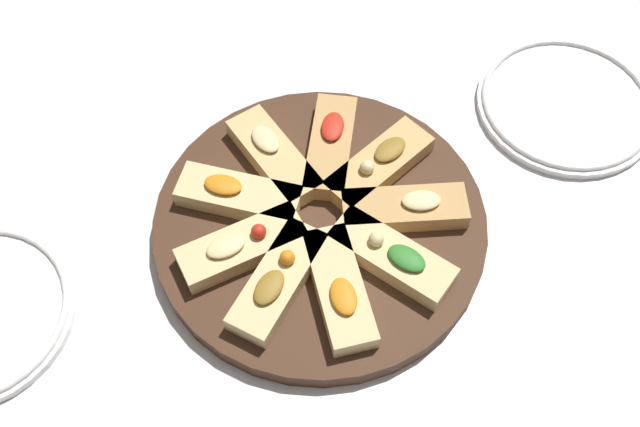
{
  "coord_description": "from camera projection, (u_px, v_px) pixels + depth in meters",
  "views": [
    {
      "loc": [
        -0.1,
        -0.44,
        0.75
      ],
      "look_at": [
        0.0,
        0.0,
        0.04
      ],
      "focal_mm": 42.0,
      "sensor_mm": 36.0,
      "label": 1
    }
  ],
  "objects": [
    {
      "name": "focaccia_slice_1",
      "position": [
        274.0,
        156.0,
        0.89
      ],
      "size": [
        0.1,
        0.15,
        0.03
      ],
      "color": "#DBB775",
      "rests_on": "serving_board"
    },
    {
      "name": "serving_board",
      "position": [
        320.0,
        224.0,
        0.87
      ],
      "size": [
        0.38,
        0.38,
        0.02
      ],
      "primitive_type": "cylinder",
      "color": "#422819",
      "rests_on": "ground_plane"
    },
    {
      "name": "focaccia_slice_2",
      "position": [
        238.0,
        195.0,
        0.86
      ],
      "size": [
        0.15,
        0.11,
        0.03
      ],
      "color": "#E5C689",
      "rests_on": "serving_board"
    },
    {
      "name": "focaccia_slice_4",
      "position": [
        278.0,
        280.0,
        0.8
      ],
      "size": [
        0.13,
        0.14,
        0.04
      ],
      "color": "#E5C689",
      "rests_on": "serving_board"
    },
    {
      "name": "focaccia_slice_0",
      "position": [
        331.0,
        145.0,
        0.9
      ],
      "size": [
        0.09,
        0.15,
        0.03
      ],
      "color": "tan",
      "rests_on": "serving_board"
    },
    {
      "name": "focaccia_slice_6",
      "position": [
        392.0,
        256.0,
        0.82
      ],
      "size": [
        0.13,
        0.14,
        0.04
      ],
      "color": "#E5C689",
      "rests_on": "serving_board"
    },
    {
      "name": "focaccia_slice_8",
      "position": [
        379.0,
        165.0,
        0.88
      ],
      "size": [
        0.15,
        0.12,
        0.04
      ],
      "color": "tan",
      "rests_on": "serving_board"
    },
    {
      "name": "focaccia_slice_5",
      "position": [
        342.0,
        288.0,
        0.8
      ],
      "size": [
        0.05,
        0.14,
        0.03
      ],
      "color": "#E5C689",
      "rests_on": "serving_board"
    },
    {
      "name": "focaccia_slice_7",
      "position": [
        405.0,
        208.0,
        0.85
      ],
      "size": [
        0.15,
        0.07,
        0.03
      ],
      "color": "tan",
      "rests_on": "serving_board"
    },
    {
      "name": "plate_right",
      "position": [
        567.0,
        103.0,
        0.97
      ],
      "size": [
        0.23,
        0.23,
        0.02
      ],
      "color": "white",
      "rests_on": "ground_plane"
    },
    {
      "name": "focaccia_slice_3",
      "position": [
        242.0,
        246.0,
        0.82
      ],
      "size": [
        0.15,
        0.08,
        0.04
      ],
      "color": "#E5C689",
      "rests_on": "serving_board"
    },
    {
      "name": "ground_plane",
      "position": [
        320.0,
        230.0,
        0.88
      ],
      "size": [
        3.0,
        3.0,
        0.0
      ],
      "primitive_type": "plane",
      "color": "white"
    }
  ]
}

